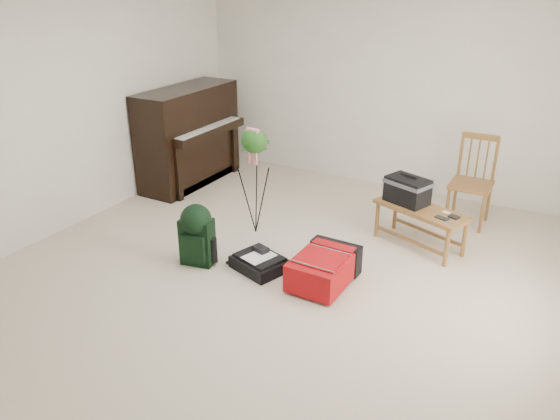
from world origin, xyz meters
The scene contains 10 objects.
floor centered at (0.00, 0.00, 0.00)m, with size 5.00×5.50×0.01m, color beige.
wall_back centered at (0.00, 2.75, 1.25)m, with size 5.00×0.04×2.50m, color beige.
wall_left centered at (-2.50, 0.00, 1.25)m, with size 0.04×5.50×2.50m, color beige.
piano centered at (-2.19, 1.60, 0.60)m, with size 0.71×1.50×1.25m.
bench centered at (0.86, 1.25, 0.51)m, with size 1.02×0.68×0.73m.
dining_chair centered at (1.30, 2.10, 0.48)m, with size 0.43×0.43×0.99m.
red_suitcase centered at (0.46, 0.16, 0.15)m, with size 0.47×0.68×0.29m.
black_duffel centered at (-0.18, 0.05, 0.07)m, with size 0.57×0.51×0.20m.
green_backpack centered at (-0.75, -0.15, 0.34)m, with size 0.34×0.31×0.61m.
flower_stand centered at (-0.63, 0.71, 0.58)m, with size 0.41×0.41×1.19m.
Camera 1 is at (2.22, -3.79, 2.62)m, focal length 35.00 mm.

